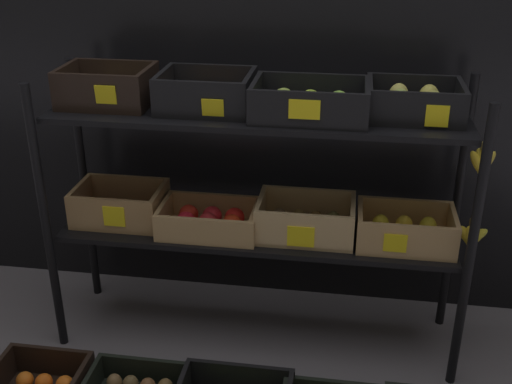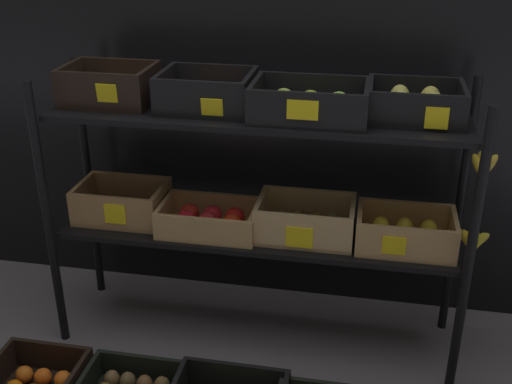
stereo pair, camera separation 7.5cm
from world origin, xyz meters
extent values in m
plane|color=slate|center=(0.00, 0.00, 0.00)|extent=(10.00, 10.00, 0.00)
cube|color=black|center=(0.00, 0.37, 1.02)|extent=(3.84, 0.12, 2.04)
cylinder|color=black|center=(-0.72, -0.17, 0.51)|extent=(0.03, 0.03, 1.02)
cylinder|color=black|center=(0.72, -0.17, 0.51)|extent=(0.03, 0.03, 1.02)
cylinder|color=black|center=(-0.72, 0.17, 0.51)|extent=(0.03, 0.03, 1.02)
cylinder|color=black|center=(0.72, 0.17, 0.51)|extent=(0.03, 0.03, 1.02)
cube|color=black|center=(0.00, 0.00, 0.44)|extent=(1.41, 0.31, 0.02)
cube|color=black|center=(0.00, 0.00, 0.88)|extent=(1.41, 0.31, 0.02)
cube|color=#A87F51|center=(-0.51, 0.02, 0.46)|extent=(0.32, 0.22, 0.01)
cube|color=#A87F51|center=(-0.51, -0.09, 0.52)|extent=(0.32, 0.02, 0.12)
cube|color=#A87F51|center=(-0.51, 0.12, 0.52)|extent=(0.32, 0.02, 0.12)
cube|color=#A87F51|center=(-0.67, 0.02, 0.52)|extent=(0.02, 0.19, 0.12)
cube|color=#A87F51|center=(-0.36, 0.02, 0.52)|extent=(0.02, 0.19, 0.12)
sphere|color=#57174D|center=(-0.60, -0.02, 0.49)|extent=(0.05, 0.05, 0.05)
sphere|color=#6B184F|center=(-0.55, -0.02, 0.49)|extent=(0.05, 0.05, 0.05)
sphere|color=#671A48|center=(-0.48, -0.02, 0.49)|extent=(0.05, 0.05, 0.05)
sphere|color=#6D2D47|center=(-0.42, -0.02, 0.49)|extent=(0.05, 0.05, 0.05)
sphere|color=#631C52|center=(-0.61, 0.05, 0.49)|extent=(0.05, 0.05, 0.05)
sphere|color=#592D5E|center=(-0.55, 0.05, 0.49)|extent=(0.05, 0.05, 0.05)
sphere|color=#5F2D51|center=(-0.48, 0.05, 0.49)|extent=(0.05, 0.05, 0.05)
sphere|color=#6B285A|center=(-0.42, 0.05, 0.49)|extent=(0.05, 0.05, 0.05)
cube|color=yellow|center=(-0.50, -0.10, 0.52)|extent=(0.08, 0.00, 0.08)
cube|color=tan|center=(-0.16, -0.03, 0.46)|extent=(0.36, 0.22, 0.01)
cube|color=tan|center=(-0.16, -0.13, 0.51)|extent=(0.36, 0.02, 0.09)
cube|color=tan|center=(-0.16, 0.08, 0.51)|extent=(0.36, 0.02, 0.09)
cube|color=tan|center=(-0.33, -0.03, 0.51)|extent=(0.02, 0.19, 0.09)
cube|color=tan|center=(0.00, -0.03, 0.51)|extent=(0.02, 0.19, 0.09)
sphere|color=red|center=(-0.25, -0.06, 0.50)|extent=(0.07, 0.07, 0.07)
sphere|color=red|center=(-0.17, -0.05, 0.50)|extent=(0.07, 0.07, 0.07)
sphere|color=red|center=(-0.08, -0.05, 0.50)|extent=(0.07, 0.07, 0.07)
sphere|color=red|center=(-0.25, 0.00, 0.50)|extent=(0.07, 0.07, 0.07)
sphere|color=red|center=(-0.16, 0.00, 0.50)|extent=(0.07, 0.07, 0.07)
sphere|color=red|center=(-0.08, 0.00, 0.50)|extent=(0.07, 0.07, 0.07)
cube|color=tan|center=(0.18, 0.00, 0.46)|extent=(0.34, 0.23, 0.01)
cube|color=tan|center=(0.18, -0.11, 0.52)|extent=(0.34, 0.02, 0.12)
cube|color=tan|center=(0.18, 0.10, 0.52)|extent=(0.34, 0.02, 0.12)
cube|color=tan|center=(0.02, 0.00, 0.52)|extent=(0.02, 0.20, 0.12)
cube|color=tan|center=(0.34, 0.00, 0.52)|extent=(0.02, 0.20, 0.12)
ellipsoid|color=brown|center=(0.09, -0.04, 0.50)|extent=(0.05, 0.05, 0.07)
ellipsoid|color=brown|center=(0.15, -0.04, 0.50)|extent=(0.05, 0.05, 0.07)
ellipsoid|color=brown|center=(0.21, -0.04, 0.50)|extent=(0.05, 0.05, 0.07)
ellipsoid|color=brown|center=(0.27, -0.04, 0.50)|extent=(0.05, 0.05, 0.07)
ellipsoid|color=brown|center=(0.08, 0.03, 0.50)|extent=(0.05, 0.05, 0.07)
ellipsoid|color=brown|center=(0.15, 0.04, 0.50)|extent=(0.05, 0.05, 0.07)
ellipsoid|color=brown|center=(0.21, 0.03, 0.50)|extent=(0.05, 0.05, 0.07)
ellipsoid|color=brown|center=(0.28, 0.04, 0.50)|extent=(0.05, 0.05, 0.07)
cube|color=yellow|center=(0.17, -0.12, 0.50)|extent=(0.09, 0.00, 0.07)
cube|color=tan|center=(0.53, -0.01, 0.46)|extent=(0.33, 0.22, 0.01)
cube|color=tan|center=(0.53, -0.12, 0.52)|extent=(0.33, 0.02, 0.11)
cube|color=tan|center=(0.53, 0.09, 0.52)|extent=(0.33, 0.02, 0.11)
cube|color=tan|center=(0.37, -0.01, 0.52)|extent=(0.02, 0.19, 0.11)
cube|color=tan|center=(0.68, -0.01, 0.52)|extent=(0.02, 0.19, 0.11)
ellipsoid|color=yellow|center=(0.44, -0.05, 0.50)|extent=(0.06, 0.06, 0.08)
ellipsoid|color=yellow|center=(0.52, -0.05, 0.50)|extent=(0.06, 0.06, 0.08)
ellipsoid|color=yellow|center=(0.60, -0.04, 0.50)|extent=(0.06, 0.06, 0.08)
ellipsoid|color=yellow|center=(0.44, 0.02, 0.50)|extent=(0.06, 0.06, 0.08)
ellipsoid|color=yellow|center=(0.52, 0.02, 0.50)|extent=(0.06, 0.06, 0.08)
ellipsoid|color=yellow|center=(0.61, 0.02, 0.50)|extent=(0.06, 0.06, 0.08)
cube|color=yellow|center=(0.49, -0.13, 0.51)|extent=(0.08, 0.01, 0.07)
cube|color=black|center=(-0.53, 0.03, 0.90)|extent=(0.31, 0.23, 0.01)
cube|color=black|center=(-0.53, -0.08, 0.97)|extent=(0.31, 0.02, 0.12)
cube|color=black|center=(-0.53, 0.14, 0.97)|extent=(0.31, 0.02, 0.12)
cube|color=black|center=(-0.67, 0.03, 0.97)|extent=(0.02, 0.20, 0.12)
cube|color=black|center=(-0.38, 0.03, 0.97)|extent=(0.02, 0.20, 0.12)
sphere|color=#DCB355|center=(-0.58, 0.00, 0.94)|extent=(0.07, 0.07, 0.07)
sphere|color=#D0BF58|center=(-0.47, 0.00, 0.94)|extent=(0.07, 0.07, 0.07)
sphere|color=#D8BB4E|center=(-0.57, 0.06, 0.94)|extent=(0.07, 0.07, 0.07)
sphere|color=gold|center=(-0.47, 0.06, 0.94)|extent=(0.07, 0.07, 0.07)
cube|color=yellow|center=(-0.49, -0.09, 0.96)|extent=(0.07, 0.01, 0.06)
cube|color=black|center=(-0.17, 0.03, 0.90)|extent=(0.31, 0.25, 0.01)
cube|color=black|center=(-0.17, -0.09, 0.96)|extent=(0.31, 0.02, 0.12)
cube|color=black|center=(-0.17, 0.14, 0.96)|extent=(0.31, 0.02, 0.12)
cube|color=black|center=(-0.32, 0.03, 0.96)|extent=(0.02, 0.22, 0.12)
cube|color=black|center=(-0.03, 0.03, 0.96)|extent=(0.02, 0.22, 0.12)
sphere|color=orange|center=(-0.23, 0.00, 0.94)|extent=(0.07, 0.07, 0.07)
sphere|color=orange|center=(-0.12, -0.01, 0.94)|extent=(0.07, 0.07, 0.07)
sphere|color=orange|center=(-0.23, 0.06, 0.94)|extent=(0.07, 0.07, 0.07)
sphere|color=orange|center=(-0.12, 0.06, 0.94)|extent=(0.07, 0.07, 0.07)
cube|color=yellow|center=(-0.12, -0.10, 0.94)|extent=(0.07, 0.01, 0.06)
cube|color=black|center=(0.18, -0.01, 0.90)|extent=(0.38, 0.25, 0.01)
cube|color=black|center=(0.18, -0.13, 0.96)|extent=(0.38, 0.02, 0.11)
cube|color=black|center=(0.18, 0.10, 0.96)|extent=(0.38, 0.02, 0.11)
cube|color=black|center=(0.00, -0.01, 0.96)|extent=(0.02, 0.22, 0.11)
cube|color=black|center=(0.36, -0.01, 0.96)|extent=(0.02, 0.22, 0.11)
sphere|color=#96BD32|center=(0.09, -0.04, 0.94)|extent=(0.07, 0.07, 0.07)
sphere|color=#94BC44|center=(0.18, -0.05, 0.94)|extent=(0.07, 0.07, 0.07)
sphere|color=#8CB931|center=(0.27, -0.05, 0.94)|extent=(0.07, 0.07, 0.07)
sphere|color=#98B746|center=(0.09, 0.03, 0.94)|extent=(0.07, 0.07, 0.07)
sphere|color=#95BA30|center=(0.18, 0.02, 0.94)|extent=(0.07, 0.07, 0.07)
sphere|color=#8BC548|center=(0.27, 0.02, 0.94)|extent=(0.07, 0.07, 0.07)
cube|color=yellow|center=(0.17, -0.14, 0.96)|extent=(0.10, 0.01, 0.06)
cube|color=black|center=(0.52, 0.04, 0.90)|extent=(0.31, 0.24, 0.01)
cube|color=black|center=(0.52, -0.07, 0.96)|extent=(0.31, 0.02, 0.10)
cube|color=black|center=(0.52, 0.15, 0.96)|extent=(0.31, 0.02, 0.10)
cube|color=black|center=(0.37, 0.04, 0.96)|extent=(0.02, 0.21, 0.10)
cube|color=black|center=(0.66, 0.04, 0.96)|extent=(0.02, 0.21, 0.10)
ellipsoid|color=#A7BC55|center=(0.47, 0.01, 0.95)|extent=(0.07, 0.07, 0.09)
ellipsoid|color=#ACAB4C|center=(0.57, 0.00, 0.95)|extent=(0.07, 0.07, 0.09)
ellipsoid|color=#BDB554|center=(0.47, 0.07, 0.95)|extent=(0.07, 0.07, 0.09)
ellipsoid|color=gold|center=(0.56, 0.07, 0.95)|extent=(0.07, 0.07, 0.09)
cube|color=yellow|center=(0.58, -0.08, 0.94)|extent=(0.07, 0.01, 0.07)
cylinder|color=brown|center=(0.76, 0.05, 0.52)|extent=(0.02, 0.02, 0.02)
ellipsoid|color=yellow|center=(0.74, 0.06, 0.46)|extent=(0.08, 0.03, 0.09)
ellipsoid|color=yellow|center=(0.74, 0.05, 0.46)|extent=(0.07, 0.03, 0.09)
ellipsoid|color=yellow|center=(0.75, 0.04, 0.46)|extent=(0.05, 0.03, 0.09)
ellipsoid|color=yellow|center=(0.76, 0.04, 0.46)|extent=(0.05, 0.03, 0.09)
ellipsoid|color=yellow|center=(0.78, 0.04, 0.46)|extent=(0.07, 0.03, 0.09)
ellipsoid|color=yellow|center=(0.78, 0.05, 0.46)|extent=(0.09, 0.03, 0.08)
cylinder|color=brown|center=(0.76, 0.06, 0.80)|extent=(0.02, 0.02, 0.02)
ellipsoid|color=yellow|center=(0.74, 0.05, 0.74)|extent=(0.07, 0.03, 0.10)
ellipsoid|color=yellow|center=(0.75, 0.07, 0.74)|extent=(0.05, 0.03, 0.10)
ellipsoid|color=yellow|center=(0.76, 0.06, 0.74)|extent=(0.05, 0.03, 0.10)
ellipsoid|color=yellow|center=(0.78, 0.06, 0.74)|extent=(0.07, 0.03, 0.10)
cube|color=black|center=(-0.67, -0.36, 0.07)|extent=(0.31, 0.02, 0.11)
sphere|color=orange|center=(-0.74, -0.44, 0.04)|extent=(0.06, 0.06, 0.06)
sphere|color=orange|center=(-0.67, -0.44, 0.04)|extent=(0.06, 0.06, 0.06)
sphere|color=orange|center=(-0.59, -0.44, 0.04)|extent=(0.06, 0.06, 0.06)
cube|color=black|center=(-0.34, -0.35, 0.06)|extent=(0.33, 0.02, 0.10)
ellipsoid|color=brown|center=(-0.43, -0.41, 0.05)|extent=(0.05, 0.05, 0.07)
ellipsoid|color=brown|center=(-0.37, -0.41, 0.05)|extent=(0.05, 0.05, 0.07)
cube|color=black|center=(0.00, -0.35, 0.07)|extent=(0.37, 0.02, 0.12)
camera|label=1|loc=(0.31, -2.01, 1.54)|focal=44.55mm
camera|label=2|loc=(0.38, -2.00, 1.54)|focal=44.55mm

